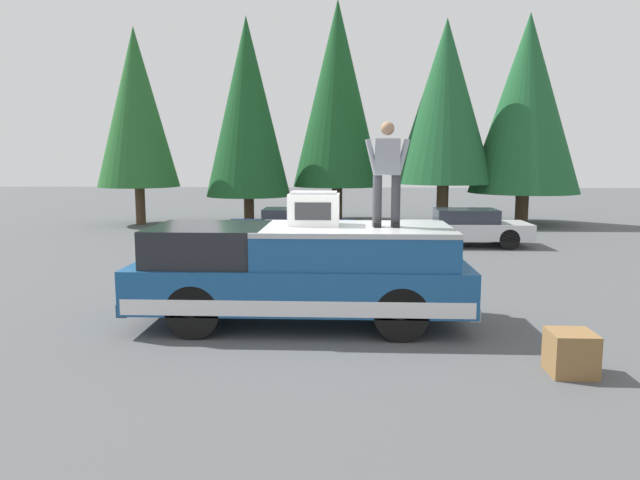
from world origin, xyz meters
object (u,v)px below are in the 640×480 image
object	(u,v)px
person_on_truck_bed	(387,171)
pickup_truck	(301,272)
parked_car_navy	(291,227)
wooden_crate	(571,353)
parked_car_silver	(463,227)
compressor_unit	(314,209)

from	to	relation	value
person_on_truck_bed	pickup_truck	bearing A→B (deg)	88.86
parked_car_navy	wooden_crate	size ratio (longest dim) A/B	7.32
person_on_truck_bed	parked_car_silver	size ratio (longest dim) A/B	0.41
person_on_truck_bed	parked_car_silver	world-z (taller)	person_on_truck_bed
parked_car_silver	wooden_crate	size ratio (longest dim) A/B	7.32
pickup_truck	wooden_crate	distance (m)	4.29
parked_car_navy	parked_car_silver	bearing A→B (deg)	-89.52
compressor_unit	parked_car_silver	size ratio (longest dim) A/B	0.20
pickup_truck	compressor_unit	size ratio (longest dim) A/B	6.60
compressor_unit	wooden_crate	distance (m)	4.48
parked_car_silver	pickup_truck	bearing A→B (deg)	153.81
parked_car_navy	wooden_crate	distance (m)	12.06
person_on_truck_bed	parked_car_navy	bearing A→B (deg)	14.97
pickup_truck	wooden_crate	world-z (taller)	pickup_truck
parked_car_navy	wooden_crate	bearing A→B (deg)	-157.31
compressor_unit	parked_car_navy	xyz separation A→B (m)	(8.77, 1.21, -1.35)
compressor_unit	parked_car_silver	xyz separation A→B (m)	(8.82, -4.22, -1.35)
pickup_truck	compressor_unit	distance (m)	1.09
person_on_truck_bed	compressor_unit	bearing A→B (deg)	80.44
pickup_truck	parked_car_silver	distance (m)	10.03
person_on_truck_bed	wooden_crate	world-z (taller)	person_on_truck_bed
pickup_truck	person_on_truck_bed	world-z (taller)	person_on_truck_bed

